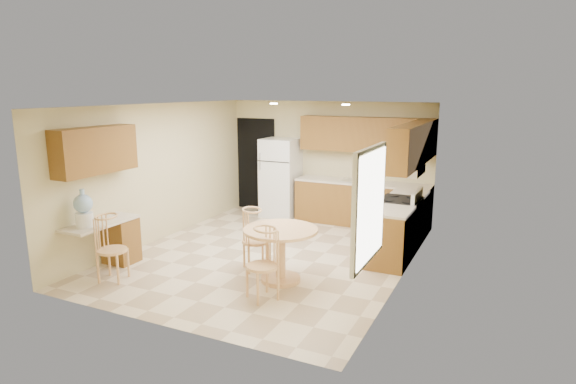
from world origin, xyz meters
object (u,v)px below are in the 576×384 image
at_px(refrigerator, 281,178).
at_px(dining_table, 281,247).
at_px(stove, 399,224).
at_px(water_crock, 84,210).
at_px(chair_desk, 107,244).
at_px(chair_table_b, 259,259).
at_px(chair_table_a, 253,235).

height_order(refrigerator, dining_table, refrigerator).
bearing_deg(stove, water_crock, -141.06).
bearing_deg(stove, chair_desk, -137.21).
relative_size(dining_table, chair_desk, 1.12).
bearing_deg(refrigerator, chair_table_b, -67.56).
xyz_separation_m(stove, chair_desk, (-3.47, -3.22, 0.12)).
bearing_deg(chair_table_b, chair_table_a, -23.31).
relative_size(refrigerator, dining_table, 1.59).
distance_m(stove, chair_table_a, 2.65).
relative_size(stove, chair_table_a, 1.14).
xyz_separation_m(dining_table, chair_table_b, (0.05, -0.74, 0.07)).
height_order(stove, chair_table_b, stove).
relative_size(chair_table_b, water_crock, 1.70).
bearing_deg(water_crock, stove, 38.94).
bearing_deg(refrigerator, chair_desk, -97.70).
relative_size(stove, water_crock, 1.93).
bearing_deg(dining_table, chair_table_a, 163.95).
distance_m(chair_table_a, chair_desk, 2.10).
xyz_separation_m(chair_table_a, water_crock, (-2.13, -1.22, 0.44)).
height_order(chair_table_a, chair_table_b, chair_table_b).
bearing_deg(dining_table, chair_desk, -153.52).
bearing_deg(refrigerator, dining_table, -63.90).
xyz_separation_m(refrigerator, dining_table, (1.63, -3.33, -0.33)).
relative_size(chair_table_a, chair_desk, 0.99).
distance_m(stove, chair_desk, 4.74).
distance_m(chair_table_a, water_crock, 2.50).
bearing_deg(chair_desk, dining_table, 100.54).
xyz_separation_m(stove, chair_table_b, (-1.20, -2.85, 0.12)).
distance_m(chair_desk, water_crock, 0.63).
distance_m(refrigerator, water_crock, 4.52).
distance_m(refrigerator, chair_table_a, 3.36).
bearing_deg(chair_table_a, refrigerator, 154.64).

